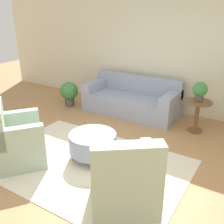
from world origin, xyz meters
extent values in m
plane|color=#AD7F51|center=(0.00, 0.00, 0.00)|extent=(16.00, 16.00, 0.00)
cube|color=beige|center=(0.00, 2.99, 1.40)|extent=(9.87, 0.12, 2.80)
cube|color=beige|center=(0.00, 0.00, 0.01)|extent=(3.11, 2.14, 0.01)
cube|color=#8E99B2|center=(-0.42, 2.31, 0.21)|extent=(2.18, 0.94, 0.42)
cube|color=#8E99B2|center=(-0.42, 2.68, 0.63)|extent=(2.18, 0.20, 0.41)
cube|color=#8E99B2|center=(-1.39, 2.29, 0.53)|extent=(0.24, 0.90, 0.22)
cube|color=#8E99B2|center=(0.55, 2.29, 0.53)|extent=(0.24, 0.90, 0.22)
cube|color=brown|center=(-0.42, 1.87, 0.03)|extent=(1.96, 0.05, 0.06)
cube|color=#9EB29E|center=(-0.95, -0.48, 0.22)|extent=(1.08, 1.07, 0.42)
cube|color=#9EB29E|center=(-0.68, -0.66, 0.59)|extent=(0.53, 0.64, 0.32)
cube|color=#9EB29E|center=(-1.20, -0.26, 0.59)|extent=(0.53, 0.64, 0.32)
cube|color=brown|center=(-0.75, -0.21, 0.04)|extent=(0.60, 0.48, 0.06)
cube|color=#9EB29E|center=(0.95, -0.48, 0.22)|extent=(1.08, 1.07, 0.42)
cube|color=#9EB29E|center=(1.11, -0.69, 0.72)|extent=(0.76, 0.64, 0.59)
cube|color=#9EB29E|center=(1.20, -0.26, 0.59)|extent=(0.53, 0.64, 0.32)
cube|color=#9EB29E|center=(0.68, -0.66, 0.59)|extent=(0.53, 0.64, 0.32)
cube|color=brown|center=(0.75, -0.21, 0.04)|extent=(0.60, 0.48, 0.06)
cylinder|color=#8E99B2|center=(-0.02, 0.22, 0.29)|extent=(0.77, 0.77, 0.32)
cylinder|color=brown|center=(-0.25, -0.01, 0.07)|extent=(0.05, 0.05, 0.12)
cylinder|color=brown|center=(0.21, -0.01, 0.07)|extent=(0.05, 0.05, 0.12)
cylinder|color=brown|center=(-0.25, 0.46, 0.07)|extent=(0.05, 0.05, 0.12)
cylinder|color=brown|center=(0.21, 0.46, 0.07)|extent=(0.05, 0.05, 0.12)
cylinder|color=brown|center=(1.15, 2.13, 0.63)|extent=(0.53, 0.53, 0.03)
cylinder|color=brown|center=(1.15, 2.13, 0.31)|extent=(0.08, 0.08, 0.61)
cylinder|color=brown|center=(1.15, 2.13, 0.01)|extent=(0.29, 0.29, 0.03)
cylinder|color=#4C4742|center=(1.15, 2.13, 0.70)|extent=(0.16, 0.16, 0.12)
sphere|color=#3D7F42|center=(1.15, 2.13, 0.88)|extent=(0.28, 0.28, 0.28)
cylinder|color=#4C4742|center=(-1.98, 1.94, 0.10)|extent=(0.24, 0.24, 0.20)
sphere|color=#3D7F42|center=(-1.98, 1.94, 0.39)|extent=(0.45, 0.45, 0.45)
camera|label=1|loc=(2.23, -2.82, 2.35)|focal=42.00mm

